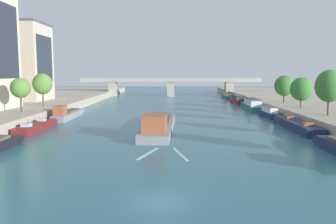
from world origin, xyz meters
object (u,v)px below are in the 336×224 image
moored_boat_right_lone (252,105)px  tree_left_second (20,88)px  moored_boat_right_upstream (238,99)px  tree_right_by_lamp (329,86)px  barge_midriver (159,125)px  tree_left_nearest (42,84)px  moored_boat_right_end (269,112)px  tree_right_nearest (301,89)px  moored_boat_left_downstream (36,126)px  bridge_far (171,84)px  moored_boat_left_gap_after (67,114)px  moored_boat_right_near (227,96)px  tree_right_past_mid (284,86)px  moored_boat_right_second (297,125)px

moored_boat_right_lone → tree_left_second: (-46.58, -24.68, 5.22)m
moored_boat_right_upstream → tree_right_by_lamp: tree_right_by_lamp is taller
barge_midriver → moored_boat_right_lone: size_ratio=1.50×
tree_left_second → tree_left_nearest: tree_left_nearest is taller
moored_boat_right_end → tree_right_nearest: tree_right_nearest is taller
moored_boat_left_downstream → tree_left_nearest: 19.48m
moored_boat_left_downstream → bridge_far: bridge_far is taller
moored_boat_left_downstream → moored_boat_right_upstream: 64.82m
barge_midriver → tree_right_by_lamp: 28.61m
bridge_far → moored_boat_right_end: bearing=-71.4°
moored_boat_left_gap_after → barge_midriver: bearing=-37.4°
moored_boat_left_downstream → moored_boat_left_gap_after: 13.68m
moored_boat_right_near → barge_midriver: bearing=-107.2°
moored_boat_left_downstream → moored_boat_left_gap_after: (0.67, 13.66, 0.30)m
tree_left_second → tree_right_nearest: tree_left_second is taller
barge_midriver → tree_left_nearest: 31.40m
moored_boat_right_end → moored_boat_right_lone: (0.02, 15.00, 0.14)m
tree_left_nearest → tree_right_nearest: tree_left_nearest is taller
tree_left_nearest → bridge_far: tree_left_nearest is taller
moored_boat_right_near → tree_right_by_lamp: 65.42m
moored_boat_right_upstream → tree_left_nearest: 57.14m
tree_left_second → tree_right_past_mid: 57.18m
moored_boat_left_gap_after → moored_boat_right_upstream: 54.44m
moored_boat_right_end → tree_left_second: (-46.56, -9.69, 5.36)m
moored_boat_right_upstream → tree_right_past_mid: (6.70, -22.12, 4.92)m
tree_right_nearest → moored_boat_right_end: bearing=168.0°
barge_midriver → moored_boat_left_gap_after: 23.50m
barge_midriver → moored_boat_right_second: bearing=4.8°
bridge_far → tree_left_nearest: bearing=-113.5°
moored_boat_left_gap_after → tree_left_nearest: tree_left_nearest is taller
moored_boat_left_downstream → moored_boat_right_lone: bearing=37.7°
moored_boat_right_upstream → tree_right_nearest: tree_right_nearest is taller
moored_boat_left_gap_after → tree_right_nearest: 46.71m
barge_midriver → moored_boat_right_end: barge_midriver is taller
moored_boat_left_downstream → tree_right_by_lamp: tree_right_by_lamp is taller
moored_boat_left_downstream → tree_right_past_mid: size_ratio=1.98×
tree_left_second → tree_left_nearest: bearing=90.8°
barge_midriver → moored_boat_left_gap_after: size_ratio=1.69×
moored_boat_left_gap_after → moored_boat_right_upstream: bearing=42.1°
moored_boat_right_end → moored_boat_right_near: moored_boat_right_end is taller
moored_boat_left_downstream → tree_right_nearest: (47.09, 15.49, 5.16)m
tree_right_nearest → tree_right_past_mid: size_ratio=0.96×
moored_boat_right_second → moored_boat_right_end: 15.54m
moored_boat_right_second → tree_left_second: (-46.66, 5.86, 5.62)m
tree_right_nearest → moored_boat_right_near: bearing=96.9°
tree_right_by_lamp → tree_right_nearest: 12.09m
moored_boat_right_second → bridge_far: size_ratio=0.24×
barge_midriver → moored_boat_right_end: (21.80, 17.36, -0.05)m
moored_boat_right_second → moored_boat_right_upstream: size_ratio=1.06×
tree_right_by_lamp → moored_boat_left_downstream: bearing=-175.8°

